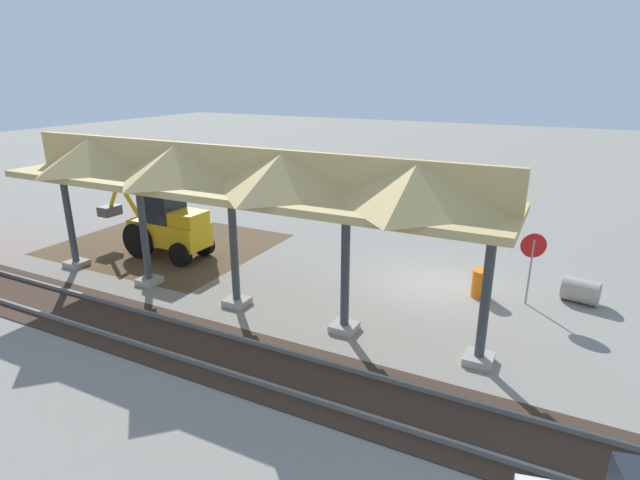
{
  "coord_description": "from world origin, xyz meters",
  "views": [
    {
      "loc": [
        -3.67,
        15.69,
        6.8
      ],
      "look_at": [
        3.36,
        1.78,
        1.6
      ],
      "focal_mm": 28.0,
      "sensor_mm": 36.0,
      "label": 1
    }
  ],
  "objects_px": {
    "concrete_pipe": "(581,291)",
    "backhoe": "(166,224)",
    "stop_sign": "(532,254)",
    "traffic_barrel": "(481,284)"
  },
  "relations": [
    {
      "from": "stop_sign",
      "to": "traffic_barrel",
      "type": "bearing_deg",
      "value": 4.71
    },
    {
      "from": "stop_sign",
      "to": "traffic_barrel",
      "type": "relative_size",
      "value": 2.55
    },
    {
      "from": "stop_sign",
      "to": "concrete_pipe",
      "type": "xyz_separation_m",
      "value": [
        -1.49,
        -0.89,
        -1.28
      ]
    },
    {
      "from": "concrete_pipe",
      "to": "traffic_barrel",
      "type": "bearing_deg",
      "value": 19.24
    },
    {
      "from": "stop_sign",
      "to": "backhoe",
      "type": "relative_size",
      "value": 0.44
    },
    {
      "from": "backhoe",
      "to": "concrete_pipe",
      "type": "height_order",
      "value": "backhoe"
    },
    {
      "from": "backhoe",
      "to": "traffic_barrel",
      "type": "distance_m",
      "value": 11.77
    },
    {
      "from": "concrete_pipe",
      "to": "backhoe",
      "type": "bearing_deg",
      "value": 9.97
    },
    {
      "from": "stop_sign",
      "to": "backhoe",
      "type": "height_order",
      "value": "backhoe"
    },
    {
      "from": "stop_sign",
      "to": "traffic_barrel",
      "type": "height_order",
      "value": "stop_sign"
    }
  ]
}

